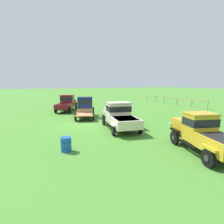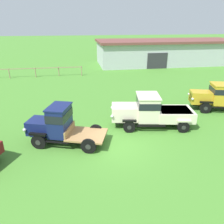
% 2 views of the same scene
% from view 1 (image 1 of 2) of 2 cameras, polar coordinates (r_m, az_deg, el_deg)
% --- Properties ---
extents(ground_plane, '(240.00, 240.00, 0.00)m').
position_cam_1_polar(ground_plane, '(17.13, -9.08, -3.78)').
color(ground_plane, '#47842D').
extents(paddock_fence, '(15.50, 0.46, 1.27)m').
position_cam_1_polar(paddock_fence, '(34.25, 18.72, 3.94)').
color(paddock_fence, '#997F60').
rests_on(paddock_fence, ground).
extents(vintage_truck_foreground_near, '(5.58, 3.89, 2.22)m').
position_cam_1_polar(vintage_truck_foreground_near, '(25.35, -14.52, 2.82)').
color(vintage_truck_foreground_near, black).
rests_on(vintage_truck_foreground_near, ground).
extents(vintage_truck_second_in_line, '(4.95, 3.17, 2.33)m').
position_cam_1_polar(vintage_truck_second_in_line, '(20.24, -8.73, 1.66)').
color(vintage_truck_second_in_line, black).
rests_on(vintage_truck_second_in_line, ground).
extents(vintage_truck_midrow_center, '(5.83, 3.04, 2.24)m').
position_cam_1_polar(vintage_truck_midrow_center, '(15.05, 2.36, -1.12)').
color(vintage_truck_midrow_center, black).
rests_on(vintage_truck_midrow_center, ground).
extents(vintage_truck_far_side, '(5.23, 2.97, 2.22)m').
position_cam_1_polar(vintage_truck_far_side, '(11.13, 27.26, -5.97)').
color(vintage_truck_far_side, black).
rests_on(vintage_truck_far_side, ground).
extents(oil_drum_beside_row, '(0.63, 0.63, 0.84)m').
position_cam_1_polar(oil_drum_beside_row, '(10.48, -14.78, -10.15)').
color(oil_drum_beside_row, '#1951B2').
rests_on(oil_drum_beside_row, ground).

